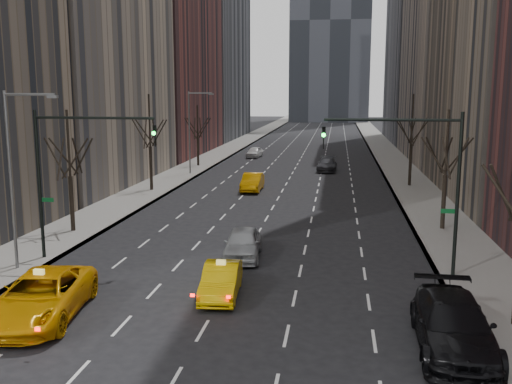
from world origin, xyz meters
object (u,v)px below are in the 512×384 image
at_px(parked_suv_black, 453,325).
at_px(taxi_sedan, 221,280).
at_px(silver_sedan_ahead, 243,243).
at_px(taxi_suv, 41,297).

bearing_deg(parked_suv_black, taxi_sedan, 157.50).
distance_m(taxi_sedan, parked_suv_black, 10.13).
bearing_deg(parked_suv_black, silver_sedan_ahead, 133.91).
bearing_deg(taxi_sedan, parked_suv_black, -28.80).
height_order(taxi_suv, parked_suv_black, parked_suv_black).
xyz_separation_m(taxi_suv, parked_suv_black, (15.94, -0.64, 0.01)).
xyz_separation_m(taxi_sedan, parked_suv_black, (9.24, -4.16, 0.19)).
xyz_separation_m(taxi_sedan, silver_sedan_ahead, (-0.04, 6.09, 0.09)).
height_order(taxi_suv, taxi_sedan, taxi_suv).
bearing_deg(taxi_sedan, taxi_suv, -156.82).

